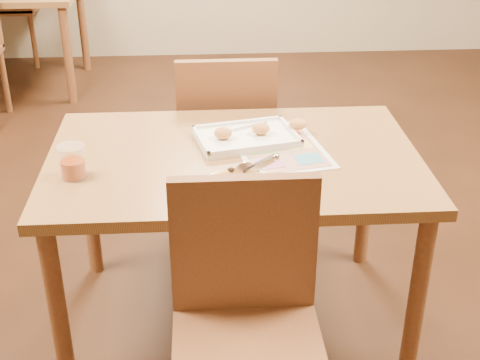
{
  "coord_description": "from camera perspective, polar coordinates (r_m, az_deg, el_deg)",
  "views": [
    {
      "loc": [
        -0.11,
        -2.1,
        1.74
      ],
      "look_at": [
        0.0,
        -0.28,
        0.77
      ],
      "focal_mm": 50.0,
      "sensor_mm": 36.0,
      "label": 1
    }
  ],
  "objects": [
    {
      "name": "pizza",
      "position": [
        2.08,
        -0.01,
        -0.53
      ],
      "size": [
        0.2,
        0.2,
        0.03
      ],
      "rotation": [
        0.0,
        0.0,
        0.08
      ],
      "color": "gold",
      "rests_on": "plate"
    },
    {
      "name": "glass_tumbler",
      "position": [
        2.23,
        -14.09,
        1.36
      ],
      "size": [
        0.09,
        0.09,
        0.11
      ],
      "rotation": [
        0.0,
        0.0,
        0.09
      ],
      "color": "#8B300A",
      "rests_on": "dining_table"
    },
    {
      "name": "pizza_cutter",
      "position": [
        2.08,
        1.34,
        1.09
      ],
      "size": [
        0.14,
        0.05,
        0.08
      ],
      "rotation": [
        0.0,
        0.0,
        0.27
      ],
      "color": "silver",
      "rests_on": "pizza"
    },
    {
      "name": "menu",
      "position": [
        2.39,
        3.31,
        2.82
      ],
      "size": [
        0.38,
        0.47,
        0.0
      ],
      "primitive_type": "cube",
      "rotation": [
        0.0,
        0.0,
        0.19
      ],
      "color": "silver",
      "rests_on": "dining_table"
    },
    {
      "name": "appetizer_tray",
      "position": [
        2.44,
        0.81,
        3.75
      ],
      "size": [
        0.43,
        0.32,
        0.06
      ],
      "rotation": [
        0.0,
        0.0,
        0.22
      ],
      "color": "white",
      "rests_on": "dining_table"
    },
    {
      "name": "dining_table",
      "position": [
        2.37,
        -0.54,
        0.29
      ],
      "size": [
        1.3,
        0.85,
        0.72
      ],
      "color": "olive",
      "rests_on": "ground"
    },
    {
      "name": "chair_far",
      "position": [
        2.95,
        -1.2,
        4.53
      ],
      "size": [
        0.42,
        0.42,
        0.47
      ],
      "rotation": [
        0.0,
        0.0,
        3.14
      ],
      "color": "brown",
      "rests_on": "ground"
    },
    {
      "name": "chair_near",
      "position": [
        1.9,
        0.51,
        -9.97
      ],
      "size": [
        0.42,
        0.42,
        0.47
      ],
      "color": "brown",
      "rests_on": "ground"
    },
    {
      "name": "plate",
      "position": [
        2.08,
        -0.0,
        -1.03
      ],
      "size": [
        0.35,
        0.35,
        0.02
      ],
      "primitive_type": "cylinder",
      "rotation": [
        0.0,
        0.0,
        -0.27
      ],
      "color": "white",
      "rests_on": "dining_table"
    }
  ]
}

